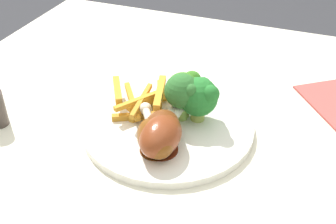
{
  "coord_description": "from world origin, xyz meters",
  "views": [
    {
      "loc": [
        0.16,
        -0.51,
        1.13
      ],
      "look_at": [
        -0.02,
        -0.02,
        0.76
      ],
      "focal_mm": 45.79,
      "sensor_mm": 36.0,
      "label": 1
    }
  ],
  "objects_px": {
    "dinner_plate": "(168,126)",
    "broccoli_floret_back": "(200,96)",
    "broccoli_floret_front": "(184,90)",
    "carrot_fries_pile": "(145,100)",
    "chicken_drumstick_far": "(155,136)",
    "chicken_drumstick_extra": "(162,127)",
    "broccoli_floret_middle": "(182,90)",
    "chicken_drumstick_near": "(162,135)",
    "fork": "(333,222)",
    "dining_table": "(184,179)"
  },
  "relations": [
    {
      "from": "chicken_drumstick_extra",
      "to": "broccoli_floret_front",
      "type": "bearing_deg",
      "value": 83.66
    },
    {
      "from": "chicken_drumstick_far",
      "to": "chicken_drumstick_extra",
      "type": "height_order",
      "value": "chicken_drumstick_extra"
    },
    {
      "from": "broccoli_floret_front",
      "to": "broccoli_floret_back",
      "type": "bearing_deg",
      "value": -2.3
    },
    {
      "from": "broccoli_floret_front",
      "to": "broccoli_floret_back",
      "type": "distance_m",
      "value": 0.03
    },
    {
      "from": "broccoli_floret_front",
      "to": "broccoli_floret_middle",
      "type": "relative_size",
      "value": 0.96
    },
    {
      "from": "broccoli_floret_middle",
      "to": "broccoli_floret_front",
      "type": "bearing_deg",
      "value": 83.11
    },
    {
      "from": "dining_table",
      "to": "fork",
      "type": "bearing_deg",
      "value": -28.1
    },
    {
      "from": "dinner_plate",
      "to": "carrot_fries_pile",
      "type": "xyz_separation_m",
      "value": [
        -0.05,
        0.02,
        0.02
      ]
    },
    {
      "from": "dinner_plate",
      "to": "broccoli_floret_back",
      "type": "height_order",
      "value": "broccoli_floret_back"
    },
    {
      "from": "broccoli_floret_front",
      "to": "chicken_drumstick_near",
      "type": "distance_m",
      "value": 0.09
    },
    {
      "from": "fork",
      "to": "dining_table",
      "type": "bearing_deg",
      "value": 51.95
    },
    {
      "from": "broccoli_floret_middle",
      "to": "carrot_fries_pile",
      "type": "bearing_deg",
      "value": -179.09
    },
    {
      "from": "broccoli_floret_front",
      "to": "carrot_fries_pile",
      "type": "xyz_separation_m",
      "value": [
        -0.06,
        -0.01,
        -0.03
      ]
    },
    {
      "from": "broccoli_floret_front",
      "to": "chicken_drumstick_near",
      "type": "bearing_deg",
      "value": -90.86
    },
    {
      "from": "broccoli_floret_back",
      "to": "dining_table",
      "type": "bearing_deg",
      "value": -155.05
    },
    {
      "from": "broccoli_floret_back",
      "to": "broccoli_floret_front",
      "type": "bearing_deg",
      "value": 177.7
    },
    {
      "from": "dinner_plate",
      "to": "fork",
      "type": "bearing_deg",
      "value": -22.42
    },
    {
      "from": "broccoli_floret_front",
      "to": "broccoli_floret_middle",
      "type": "xyz_separation_m",
      "value": [
        -0.0,
        -0.01,
        0.0
      ]
    },
    {
      "from": "broccoli_floret_middle",
      "to": "chicken_drumstick_far",
      "type": "height_order",
      "value": "broccoli_floret_middle"
    },
    {
      "from": "dinner_plate",
      "to": "broccoli_floret_front",
      "type": "height_order",
      "value": "broccoli_floret_front"
    },
    {
      "from": "carrot_fries_pile",
      "to": "fork",
      "type": "distance_m",
      "value": 0.32
    },
    {
      "from": "broccoli_floret_front",
      "to": "broccoli_floret_back",
      "type": "height_order",
      "value": "broccoli_floret_front"
    },
    {
      "from": "broccoli_floret_front",
      "to": "chicken_drumstick_extra",
      "type": "height_order",
      "value": "broccoli_floret_front"
    },
    {
      "from": "dining_table",
      "to": "fork",
      "type": "height_order",
      "value": "fork"
    },
    {
      "from": "broccoli_floret_middle",
      "to": "fork",
      "type": "height_order",
      "value": "broccoli_floret_middle"
    },
    {
      "from": "broccoli_floret_middle",
      "to": "carrot_fries_pile",
      "type": "relative_size",
      "value": 0.61
    },
    {
      "from": "chicken_drumstick_far",
      "to": "broccoli_floret_back",
      "type": "bearing_deg",
      "value": 68.58
    },
    {
      "from": "broccoli_floret_front",
      "to": "chicken_drumstick_extra",
      "type": "xyz_separation_m",
      "value": [
        -0.01,
        -0.07,
        -0.02
      ]
    },
    {
      "from": "broccoli_floret_middle",
      "to": "carrot_fries_pile",
      "type": "xyz_separation_m",
      "value": [
        -0.06,
        -0.0,
        -0.03
      ]
    },
    {
      "from": "chicken_drumstick_far",
      "to": "broccoli_floret_front",
      "type": "bearing_deg",
      "value": 84.08
    },
    {
      "from": "broccoli_floret_front",
      "to": "fork",
      "type": "bearing_deg",
      "value": -29.29
    },
    {
      "from": "dinner_plate",
      "to": "chicken_drumstick_near",
      "type": "relative_size",
      "value": 1.99
    },
    {
      "from": "dining_table",
      "to": "broccoli_floret_back",
      "type": "distance_m",
      "value": 0.17
    },
    {
      "from": "broccoli_floret_middle",
      "to": "broccoli_floret_back",
      "type": "relative_size",
      "value": 1.08
    },
    {
      "from": "broccoli_floret_back",
      "to": "carrot_fries_pile",
      "type": "xyz_separation_m",
      "value": [
        -0.09,
        -0.01,
        -0.02
      ]
    },
    {
      "from": "broccoli_floret_middle",
      "to": "chicken_drumstick_near",
      "type": "relative_size",
      "value": 0.58
    },
    {
      "from": "chicken_drumstick_near",
      "to": "chicken_drumstick_far",
      "type": "xyz_separation_m",
      "value": [
        -0.01,
        -0.0,
        -0.0
      ]
    },
    {
      "from": "broccoli_floret_front",
      "to": "carrot_fries_pile",
      "type": "distance_m",
      "value": 0.07
    },
    {
      "from": "broccoli_floret_front",
      "to": "chicken_drumstick_extra",
      "type": "distance_m",
      "value": 0.07
    },
    {
      "from": "dinner_plate",
      "to": "broccoli_floret_front",
      "type": "bearing_deg",
      "value": 62.38
    },
    {
      "from": "chicken_drumstick_near",
      "to": "carrot_fries_pile",
      "type": "bearing_deg",
      "value": 126.24
    },
    {
      "from": "dining_table",
      "to": "carrot_fries_pile",
      "type": "height_order",
      "value": "carrot_fries_pile"
    },
    {
      "from": "dinner_plate",
      "to": "broccoli_floret_front",
      "type": "xyz_separation_m",
      "value": [
        0.01,
        0.03,
        0.05
      ]
    },
    {
      "from": "chicken_drumstick_near",
      "to": "fork",
      "type": "height_order",
      "value": "chicken_drumstick_near"
    },
    {
      "from": "chicken_drumstick_far",
      "to": "chicken_drumstick_extra",
      "type": "distance_m",
      "value": 0.02
    },
    {
      "from": "broccoli_floret_front",
      "to": "chicken_drumstick_extra",
      "type": "bearing_deg",
      "value": -96.34
    },
    {
      "from": "dinner_plate",
      "to": "broccoli_floret_back",
      "type": "distance_m",
      "value": 0.07
    },
    {
      "from": "dining_table",
      "to": "carrot_fries_pile",
      "type": "xyz_separation_m",
      "value": [
        -0.07,
        0.0,
        0.14
      ]
    },
    {
      "from": "dining_table",
      "to": "chicken_drumstick_near",
      "type": "relative_size",
      "value": 7.12
    },
    {
      "from": "chicken_drumstick_far",
      "to": "fork",
      "type": "xyz_separation_m",
      "value": [
        0.24,
        -0.04,
        -0.03
      ]
    }
  ]
}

